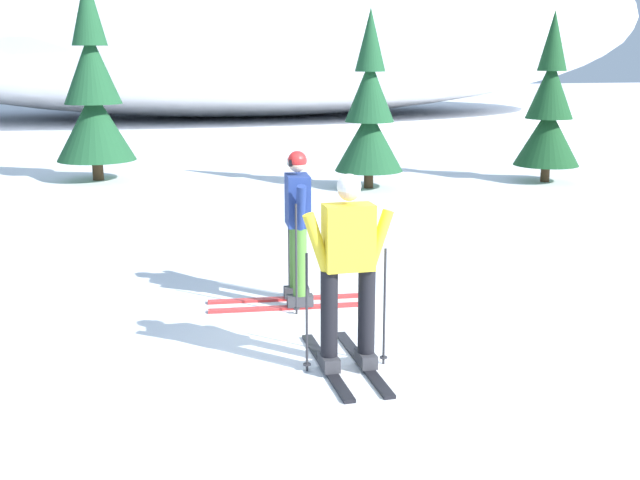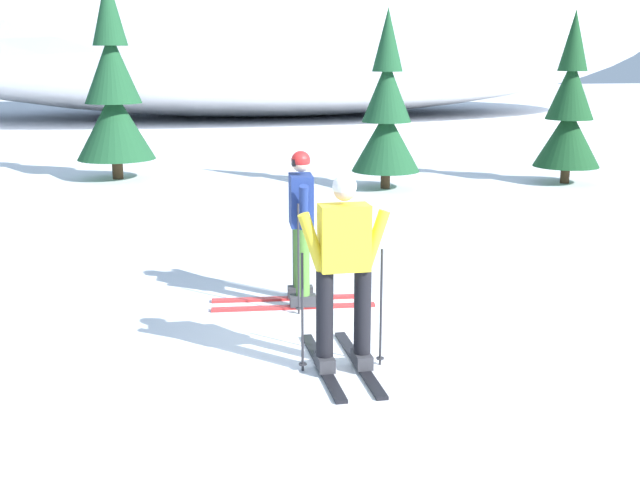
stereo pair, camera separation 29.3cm
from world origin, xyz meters
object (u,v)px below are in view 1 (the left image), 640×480
at_px(skier_yellow_jacket, 348,269).
at_px(skier_navy_jacket, 297,226).
at_px(pine_tree_center_right, 369,114).
at_px(pine_tree_far_right, 549,112).
at_px(pine_tree_center, 93,95).

height_order(skier_yellow_jacket, skier_navy_jacket, skier_yellow_jacket).
xyz_separation_m(pine_tree_center_right, pine_tree_far_right, (3.95, -0.14, -0.00)).
distance_m(skier_navy_jacket, pine_tree_far_right, 10.07).
xyz_separation_m(skier_yellow_jacket, skier_navy_jacket, (-0.01, 1.94, -0.03)).
bearing_deg(pine_tree_center_right, skier_navy_jacket, -113.26).
distance_m(pine_tree_center_right, pine_tree_far_right, 3.95).
bearing_deg(pine_tree_center, skier_yellow_jacket, -78.82).
distance_m(skier_yellow_jacket, pine_tree_center_right, 9.75).
bearing_deg(pine_tree_center, pine_tree_far_right, -15.45).
bearing_deg(skier_yellow_jacket, pine_tree_center, 101.18).
bearing_deg(skier_navy_jacket, pine_tree_center, 103.26).
relative_size(skier_navy_jacket, pine_tree_center, 0.41).
xyz_separation_m(pine_tree_center, pine_tree_center_right, (5.42, -2.45, -0.33)).
distance_m(pine_tree_center, pine_tree_center_right, 5.96).
distance_m(skier_navy_jacket, pine_tree_center, 10.04).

